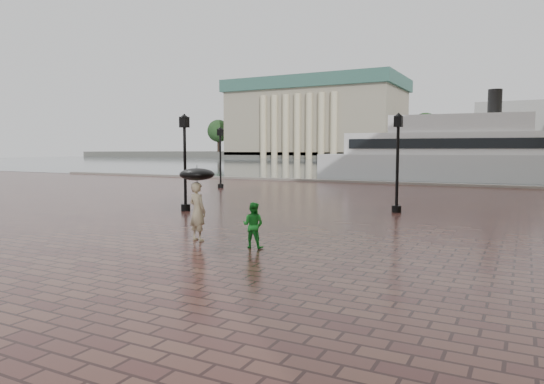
{
  "coord_description": "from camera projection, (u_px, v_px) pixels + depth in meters",
  "views": [
    {
      "loc": [
        8.18,
        -8.28,
        2.89
      ],
      "look_at": [
        0.38,
        6.64,
        1.4
      ],
      "focal_mm": 32.0,
      "sensor_mm": 36.0,
      "label": 1
    }
  ],
  "objects": [
    {
      "name": "ground",
      "position": [
        127.0,
        273.0,
        11.34
      ],
      "size": [
        300.0,
        300.0,
        0.0
      ],
      "primitive_type": "plane",
      "color": "#391C1A",
      "rests_on": "ground"
    },
    {
      "name": "harbour_water",
      "position": [
        477.0,
        164.0,
        92.56
      ],
      "size": [
        240.0,
        240.0,
        0.0
      ],
      "primitive_type": "plane",
      "color": "#4C565C",
      "rests_on": "ground"
    },
    {
      "name": "quay_edge",
      "position": [
        411.0,
        185.0,
        39.59
      ],
      "size": [
        80.0,
        0.6,
        0.3
      ],
      "primitive_type": "cube",
      "color": "slate",
      "rests_on": "ground"
    },
    {
      "name": "far_shore",
      "position": [
        496.0,
        155.0,
        152.5
      ],
      "size": [
        300.0,
        60.0,
        2.0
      ],
      "primitive_type": "cube",
      "color": "#4C4C47",
      "rests_on": "ground"
    },
    {
      "name": "museum",
      "position": [
        316.0,
        117.0,
        163.16
      ],
      "size": [
        57.0,
        32.5,
        26.0
      ],
      "color": "gray",
      "rests_on": "ground"
    },
    {
      "name": "far_trees",
      "position": [
        493.0,
        125.0,
        132.34
      ],
      "size": [
        188.0,
        8.0,
        13.5
      ],
      "color": "#2D2119",
      "rests_on": "ground"
    },
    {
      "name": "street_lamps",
      "position": [
        259.0,
        159.0,
        26.98
      ],
      "size": [
        15.44,
        12.44,
        4.4
      ],
      "color": "black",
      "rests_on": "ground"
    },
    {
      "name": "adult_pedestrian",
      "position": [
        198.0,
        211.0,
        15.26
      ],
      "size": [
        0.78,
        0.62,
        1.86
      ],
      "primitive_type": "imported",
      "rotation": [
        0.0,
        0.0,
        2.86
      ],
      "color": "tan",
      "rests_on": "ground"
    },
    {
      "name": "child_pedestrian",
      "position": [
        253.0,
        225.0,
        14.17
      ],
      "size": [
        0.71,
        0.59,
        1.35
      ],
      "primitive_type": "imported",
      "rotation": [
        0.0,
        0.0,
        3.27
      ],
      "color": "#1B932B",
      "rests_on": "ground"
    },
    {
      "name": "ferry_near",
      "position": [
        457.0,
        154.0,
        44.69
      ],
      "size": [
        25.53,
        8.5,
        8.22
      ],
      "rotation": [
        0.0,
        0.0,
        0.1
      ],
      "color": "silver",
      "rests_on": "ground"
    },
    {
      "name": "umbrella",
      "position": [
        197.0,
        174.0,
        15.16
      ],
      "size": [
        1.1,
        1.1,
        1.19
      ],
      "color": "black",
      "rests_on": "ground"
    }
  ]
}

